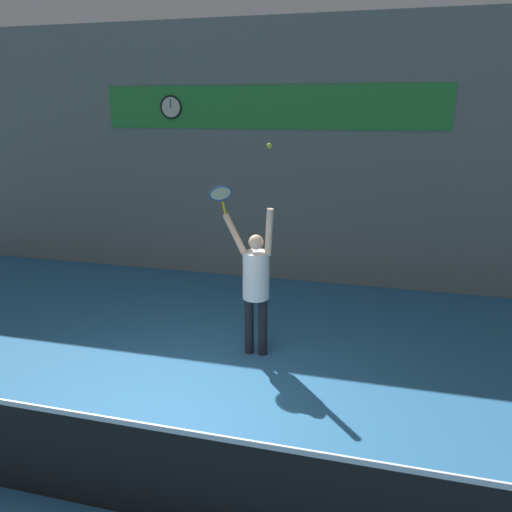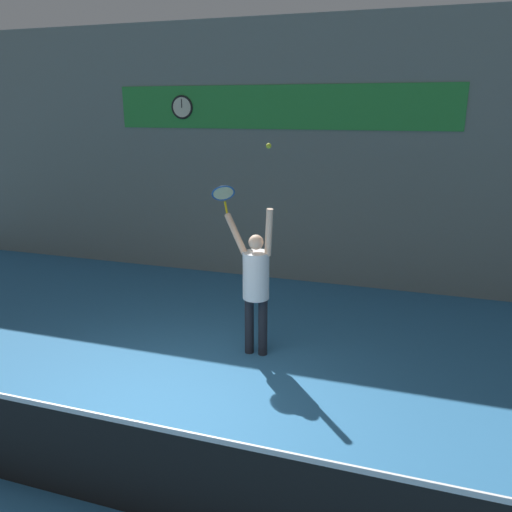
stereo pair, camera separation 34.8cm
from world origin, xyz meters
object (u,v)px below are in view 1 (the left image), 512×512
(tennis_racket, at_px, (221,195))
(tennis_ball, at_px, (269,146))
(tennis_player, at_px, (256,281))
(scoreboard_clock, at_px, (171,107))

(tennis_racket, height_order, tennis_ball, tennis_ball)
(tennis_ball, bearing_deg, tennis_player, 151.86)
(tennis_player, relative_size, tennis_racket, 4.72)
(tennis_ball, bearing_deg, tennis_racket, 144.14)
(tennis_player, distance_m, tennis_ball, 1.85)
(scoreboard_clock, bearing_deg, tennis_ball, -50.43)
(scoreboard_clock, xyz_separation_m, tennis_player, (2.57, -3.25, -2.31))
(scoreboard_clock, relative_size, tennis_racket, 1.02)
(scoreboard_clock, xyz_separation_m, tennis_racket, (1.92, -2.74, -1.21))
(scoreboard_clock, height_order, tennis_player, scoreboard_clock)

